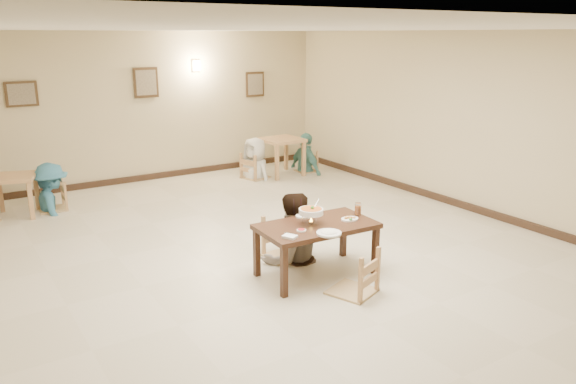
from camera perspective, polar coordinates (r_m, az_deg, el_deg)
floor at (r=7.74m, az=-1.85°, el=-6.55°), size 10.00×10.00×0.00m
ceiling at (r=7.16m, az=-2.07°, el=16.26°), size 10.00×10.00×0.00m
wall_back at (r=11.83m, az=-14.60°, el=8.28°), size 10.00×0.00×10.00m
wall_right at (r=9.93m, az=18.43°, el=6.64°), size 0.00×10.00×10.00m
baseboard_back at (r=12.06m, az=-14.08°, el=1.48°), size 8.00×0.06×0.12m
baseboard_right at (r=10.21m, az=17.63°, el=-1.36°), size 0.06×10.00×0.12m
picture_a at (r=11.25m, az=-25.45°, el=8.98°), size 0.55×0.04×0.45m
picture_b at (r=11.77m, az=-14.23°, el=10.73°), size 0.50×0.04×0.60m
picture_c at (r=12.80m, az=-3.37°, el=10.86°), size 0.45×0.04×0.55m
wall_sconce at (r=12.15m, az=-9.31°, el=12.56°), size 0.16×0.05×0.22m
main_table at (r=6.97m, az=2.92°, el=-3.88°), size 1.48×0.88×0.68m
chair_far at (r=7.53m, az=-0.26°, el=-2.91°), size 0.50×0.50×1.06m
chair_near at (r=6.55m, az=6.63°, el=-6.00°), size 0.49×0.49×1.04m
main_diner at (r=7.36m, az=0.38°, el=-0.12°), size 0.93×0.74×1.85m
curry_warmer at (r=6.89m, az=2.37°, el=-2.00°), size 0.34×0.30×0.27m
rice_plate_far at (r=7.22m, az=1.84°, el=-2.37°), size 0.28×0.28×0.06m
rice_plate_near at (r=6.61m, az=4.18°, el=-4.16°), size 0.30×0.30×0.07m
fried_plate at (r=7.12m, az=6.30°, el=-2.70°), size 0.23×0.23×0.05m
chili_dish at (r=6.69m, az=1.37°, el=-3.90°), size 0.11×0.11×0.02m
napkin_cutlery at (r=6.47m, az=0.19°, el=-4.54°), size 0.20×0.25×0.03m
drink_glass at (r=7.31m, az=7.12°, el=-1.76°), size 0.08×0.08×0.16m
bg_table_left at (r=10.32m, az=-26.12°, el=0.79°), size 0.87×0.87×0.69m
bg_table_right at (r=12.00m, az=-0.64°, el=4.81°), size 0.81×0.81×0.80m
bg_chair_lr at (r=10.42m, az=-23.02°, el=0.80°), size 0.44×0.44×0.95m
bg_chair_rl at (r=11.78m, az=-3.37°, el=3.85°), size 0.48×0.48×1.02m
bg_chair_rr at (r=12.35m, az=1.83°, el=4.09°), size 0.41×0.41×0.88m
bg_diner_b at (r=10.34m, az=-23.23°, el=2.70°), size 0.67×1.10×1.65m
bg_diner_c at (r=11.71m, az=-3.40°, el=5.54°), size 0.71×0.94×1.73m
bg_diner_d at (r=12.27m, az=1.85°, el=6.01°), size 0.46×1.02×1.72m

